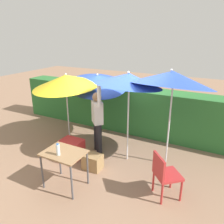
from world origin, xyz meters
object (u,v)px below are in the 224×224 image
cooler_box (72,148)px  folding_table (64,157)px  umbrella_yellow (129,79)px  person_vendor (97,119)px  umbrella_rainbow (66,81)px  chair_plastic (164,173)px  bottle_water (58,150)px  umbrella_orange (96,81)px  umbrella_navy (172,79)px  crate_cardboard (93,162)px

cooler_box → folding_table: 1.21m
umbrella_yellow → person_vendor: 1.32m
umbrella_rainbow → cooler_box: umbrella_rainbow is taller
chair_plastic → bottle_water: size_ratio=3.71×
umbrella_rainbow → umbrella_orange: bearing=47.1°
cooler_box → umbrella_orange: bearing=90.8°
umbrella_yellow → person_vendor: (-0.80, -0.03, -1.05)m
umbrella_navy → chair_plastic: bearing=-76.7°
umbrella_navy → umbrella_orange: bearing=167.7°
cooler_box → folding_table: bearing=-59.3°
umbrella_yellow → crate_cardboard: 2.02m
crate_cardboard → umbrella_orange: bearing=117.2°
umbrella_rainbow → umbrella_orange: size_ratio=0.96×
umbrella_yellow → cooler_box: size_ratio=4.15×
person_vendor → chair_plastic: 2.18m
bottle_water → crate_cardboard: bearing=78.6°
umbrella_navy → chair_plastic: 1.93m
umbrella_orange → umbrella_yellow: bearing=-29.5°
chair_plastic → cooler_box: bearing=171.4°
bottle_water → umbrella_rainbow: bearing=123.2°
chair_plastic → bottle_water: bottle_water is taller
crate_cardboard → bottle_water: 1.15m
umbrella_rainbow → umbrella_orange: 0.83m
umbrella_yellow → umbrella_navy: size_ratio=0.94×
umbrella_rainbow → umbrella_navy: size_ratio=0.85×
umbrella_yellow → bottle_water: 2.08m
person_vendor → crate_cardboard: size_ratio=4.49×
umbrella_yellow → folding_table: bearing=-114.4°
chair_plastic → crate_cardboard: size_ratio=2.12×
umbrella_rainbow → umbrella_yellow: size_ratio=0.90×
person_vendor → umbrella_rainbow: bearing=172.0°
umbrella_yellow → bottle_water: size_ratio=9.35×
folding_table → umbrella_orange: bearing=105.0°
umbrella_navy → cooler_box: size_ratio=4.41×
umbrella_navy → cooler_box: umbrella_navy is taller
chair_plastic → folding_table: chair_plastic is taller
umbrella_rainbow → umbrella_orange: (0.56, 0.61, -0.05)m
umbrella_rainbow → bottle_water: size_ratio=8.44×
cooler_box → umbrella_rainbow: bearing=132.0°
folding_table → chair_plastic: bearing=18.3°
folding_table → bottle_water: bearing=-99.7°
chair_plastic → crate_cardboard: (-1.67, 0.16, -0.34)m
umbrella_rainbow → umbrella_navy: umbrella_navy is taller
umbrella_orange → chair_plastic: 3.15m
crate_cardboard → umbrella_rainbow: bearing=147.0°
umbrella_yellow → folding_table: 2.10m
umbrella_navy → chair_plastic: umbrella_navy is taller
umbrella_rainbow → folding_table: (1.16, -1.61, -1.08)m
bottle_water → chair_plastic: bearing=21.5°
chair_plastic → bottle_water: 2.02m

